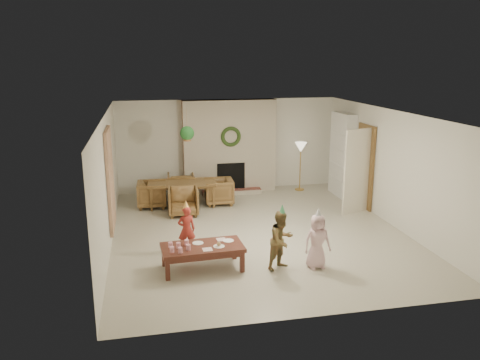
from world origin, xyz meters
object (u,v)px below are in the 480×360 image
object	(u,v)px
dining_chair_left	(152,194)
child_red	(187,230)
coffee_table_top	(202,247)
dining_chair_far	(181,185)
child_pink	(317,241)
dining_chair_right	(219,191)
child_plaid	(282,240)
dining_table	(182,194)
dining_chair_near	(183,201)

from	to	relation	value
dining_chair_left	child_red	size ratio (longest dim) A/B	0.78
coffee_table_top	dining_chair_far	bearing A→B (deg)	86.93
coffee_table_top	child_red	world-z (taller)	child_red
child_pink	dining_chair_right	bearing A→B (deg)	102.27
coffee_table_top	child_pink	world-z (taller)	child_pink
dining_chair_far	dining_chair_left	distance (m)	1.03
coffee_table_top	child_plaid	world-z (taller)	child_plaid
child_red	dining_table	bearing A→B (deg)	-96.60
child_red	child_plaid	world-z (taller)	child_plaid
dining_chair_far	child_plaid	world-z (taller)	child_plaid
child_plaid	child_pink	world-z (taller)	child_plaid
dining_chair_far	child_red	world-z (taller)	child_red
dining_chair_left	dining_chair_right	xyz separation A→B (m)	(1.64, -0.08, 0.00)
dining_chair_left	child_pink	distance (m)	4.97
dining_chair_near	child_red	distance (m)	2.28
dining_chair_near	dining_chair_far	distance (m)	1.46
dining_chair_far	child_red	bearing A→B (deg)	89.65
dining_table	dining_chair_left	xyz separation A→B (m)	(-0.73, 0.04, 0.03)
coffee_table_top	child_red	xyz separation A→B (m)	(-0.20, 0.79, 0.06)
child_pink	dining_chair_near	bearing A→B (deg)	118.31
dining_table	child_plaid	world-z (taller)	child_plaid
dining_chair_near	dining_chair_left	bearing A→B (deg)	135.00
dining_table	child_pink	bearing A→B (deg)	-61.38
coffee_table_top	dining_chair_left	bearing A→B (deg)	98.25
dining_chair_far	child_red	distance (m)	3.74
dining_chair_far	child_pink	xyz separation A→B (m)	(1.96, -4.85, 0.16)
dining_chair_right	child_pink	distance (m)	4.22
child_red	coffee_table_top	bearing A→B (deg)	100.59
dining_table	coffee_table_top	bearing A→B (deg)	-86.80
dining_chair_left	child_plaid	distance (m)	4.58
dining_chair_right	coffee_table_top	xyz separation A→B (m)	(-0.88, -3.74, 0.08)
dining_table	dining_chair_right	bearing A→B (deg)	0.00
coffee_table_top	child_plaid	bearing A→B (deg)	-13.30
dining_chair_near	dining_chair_far	bearing A→B (deg)	90.00
dining_chair_left	child_red	xyz separation A→B (m)	(0.56, -3.03, 0.13)
dining_chair_near	child_pink	bearing A→B (deg)	-56.29
child_plaid	dining_chair_near	bearing A→B (deg)	83.58
dining_table	child_red	bearing A→B (deg)	-90.43
dining_chair_left	child_pink	xyz separation A→B (m)	(2.73, -4.16, 0.16)
child_pink	child_red	bearing A→B (deg)	149.96
dining_chair_far	child_plaid	distance (m)	4.95
dining_table	dining_chair_right	size ratio (longest dim) A/B	2.34
dining_chair_far	child_plaid	xyz separation A→B (m)	(1.34, -4.76, 0.20)
dining_chair_left	child_plaid	bearing A→B (deg)	-149.83
child_red	child_plaid	xyz separation A→B (m)	(1.54, -1.03, 0.07)
dining_table	dining_chair_right	world-z (taller)	dining_chair_right
dining_chair_left	child_red	distance (m)	3.09
dining_table	child_plaid	xyz separation A→B (m)	(1.38, -4.03, 0.23)
dining_table	child_red	distance (m)	3.01
dining_chair_left	dining_chair_near	bearing A→B (deg)	-135.00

